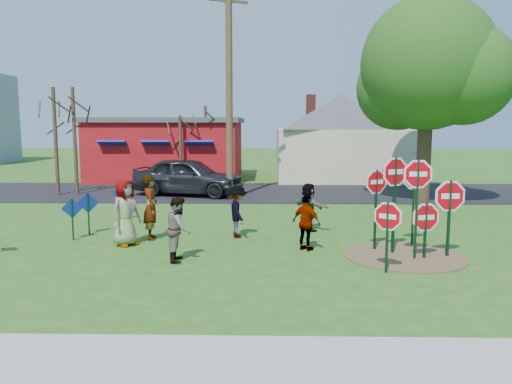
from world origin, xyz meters
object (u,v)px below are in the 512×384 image
stop_sign_a (388,222)px  stop_sign_c (417,186)px  person_a (125,212)px  suv (188,176)px  stop_sign_d (414,185)px  person_b (151,207)px  stop_sign_b (376,189)px  utility_pole (229,83)px  leafy_tree (431,71)px

stop_sign_a → stop_sign_c: size_ratio=0.66×
person_a → suv: bearing=34.0°
stop_sign_d → person_b: stop_sign_d is taller
stop_sign_b → stop_sign_c: bearing=-74.2°
stop_sign_b → utility_pole: bearing=91.4°
stop_sign_c → person_a: size_ratio=1.41×
suv → utility_pole: 5.03m
person_b → leafy_tree: 13.81m
stop_sign_b → person_a: (-7.10, 0.39, -0.75)m
stop_sign_a → leafy_tree: bearing=100.7°
stop_sign_b → person_b: 6.71m
stop_sign_a → stop_sign_b: bearing=117.5°
suv → leafy_tree: (10.97, -2.00, 4.84)m
person_b → utility_pole: size_ratio=0.19×
person_a → utility_pole: (2.35, 9.02, 4.39)m
person_a → suv: size_ratio=0.36×
stop_sign_a → utility_pole: size_ratio=0.18×
stop_sign_b → person_a: size_ratio=1.23×
suv → stop_sign_a: bearing=-138.0°
person_b → stop_sign_b: bearing=-114.4°
person_a → leafy_tree: 14.67m
stop_sign_a → stop_sign_c: bearing=81.9°
stop_sign_a → utility_pole: utility_pole is taller
stop_sign_c → stop_sign_d: size_ratio=1.12×
leafy_tree → person_a: bearing=-143.8°
stop_sign_b → leafy_tree: bearing=39.2°
stop_sign_b → suv: stop_sign_b is taller
stop_sign_a → person_a: person_a is taller
person_a → person_b: size_ratio=0.99×
person_a → leafy_tree: (11.19, 8.18, 4.83)m
stop_sign_d → suv: bearing=125.4°
stop_sign_a → leafy_tree: leafy_tree is taller
stop_sign_d → utility_pole: bearing=120.4°
person_a → utility_pole: size_ratio=0.19×
stop_sign_b → suv: (-6.89, 10.56, -0.76)m
stop_sign_d → stop_sign_c: bearing=-107.4°
stop_sign_c → suv: size_ratio=0.51×
person_b → person_a: bearing=132.4°
stop_sign_a → utility_pole: bearing=143.9°
stop_sign_c → person_a: stop_sign_c is taller
suv → person_b: bearing=-163.8°
stop_sign_d → person_a: bearing=177.8°
person_b → suv: (-0.33, 9.35, -0.02)m
leafy_tree → stop_sign_c: bearing=-108.8°
person_a → leafy_tree: bearing=-18.6°
stop_sign_a → suv: bearing=150.2°
utility_pole → leafy_tree: size_ratio=1.13×
stop_sign_c → leafy_tree: size_ratio=0.30×
stop_sign_a → stop_sign_c: stop_sign_c is taller
stop_sign_a → leafy_tree: size_ratio=0.20×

